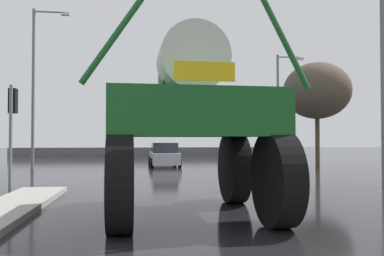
# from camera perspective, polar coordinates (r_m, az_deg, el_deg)

# --- Properties ---
(ground_plane) EXTENTS (120.00, 120.00, 0.00)m
(ground_plane) POSITION_cam_1_polar(r_m,az_deg,el_deg) (20.68, -3.57, -6.44)
(ground_plane) COLOR black
(oversize_sprayer) EXTENTS (4.52, 5.30, 4.84)m
(oversize_sprayer) POSITION_cam_1_polar(r_m,az_deg,el_deg) (9.48, -0.51, 0.56)
(oversize_sprayer) COLOR black
(oversize_sprayer) RESTS_ON ground
(sedan_ahead) EXTENTS (1.97, 4.14, 1.52)m
(sedan_ahead) POSITION_cam_1_polar(r_m,az_deg,el_deg) (26.36, -3.92, -3.82)
(sedan_ahead) COLOR #B7B7BF
(sedan_ahead) RESTS_ON ground
(traffic_signal_near_left) EXTENTS (0.24, 0.54, 3.58)m
(traffic_signal_near_left) POSITION_cam_1_polar(r_m,az_deg,el_deg) (14.97, -23.88, 1.80)
(traffic_signal_near_left) COLOR slate
(traffic_signal_near_left) RESTS_ON ground
(traffic_signal_near_right) EXTENTS (0.24, 0.54, 3.33)m
(traffic_signal_near_right) POSITION_cam_1_polar(r_m,az_deg,el_deg) (15.21, 12.37, 0.97)
(traffic_signal_near_right) COLOR slate
(traffic_signal_near_right) RESTS_ON ground
(streetlight_far_left) EXTENTS (2.14, 0.24, 9.48)m
(streetlight_far_left) POSITION_cam_1_polar(r_m,az_deg,el_deg) (25.86, -21.04, 6.27)
(streetlight_far_left) COLOR slate
(streetlight_far_left) RESTS_ON ground
(streetlight_far_right) EXTENTS (2.08, 0.24, 7.96)m
(streetlight_far_right) POSITION_cam_1_polar(r_m,az_deg,el_deg) (30.61, 12.25, 3.54)
(streetlight_far_right) COLOR slate
(streetlight_far_right) RESTS_ON ground
(bare_tree_right) EXTENTS (3.93, 3.93, 6.28)m
(bare_tree_right) POSITION_cam_1_polar(r_m,az_deg,el_deg) (25.18, 17.13, 5.00)
(bare_tree_right) COLOR #473828
(bare_tree_right) RESTS_ON ground
(roadside_barrier) EXTENTS (27.95, 0.24, 0.90)m
(roadside_barrier) POSITION_cam_1_polar(r_m,az_deg,el_deg) (40.97, -5.37, -3.36)
(roadside_barrier) COLOR #59595B
(roadside_barrier) RESTS_ON ground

